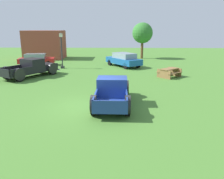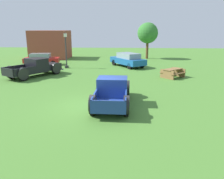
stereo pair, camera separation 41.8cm
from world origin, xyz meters
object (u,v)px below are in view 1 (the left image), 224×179
at_px(pickup_truck_foreground, 112,91).
at_px(sedan_distant_a, 124,59).
at_px(pickup_truck_behind_left, 34,68).
at_px(picnic_table, 169,72).
at_px(oak_tree_east, 143,33).
at_px(sedan_distant_b, 36,59).
at_px(lamp_post_near, 62,50).

height_order(pickup_truck_foreground, sedan_distant_a, sedan_distant_a).
bearing_deg(pickup_truck_behind_left, picnic_table, -0.30).
xyz_separation_m(pickup_truck_behind_left, picnic_table, (12.13, -0.06, -0.27)).
relative_size(pickup_truck_foreground, pickup_truck_behind_left, 0.92).
relative_size(pickup_truck_behind_left, oak_tree_east, 1.08).
relative_size(pickup_truck_foreground, oak_tree_east, 0.99).
distance_m(sedan_distant_b, lamp_post_near, 4.26).
height_order(pickup_truck_behind_left, lamp_post_near, lamp_post_near).
bearing_deg(pickup_truck_behind_left, sedan_distant_b, 107.39).
distance_m(pickup_truck_behind_left, lamp_post_near, 4.73).
relative_size(sedan_distant_b, oak_tree_east, 0.85).
bearing_deg(lamp_post_near, picnic_table, -22.44).
distance_m(pickup_truck_behind_left, sedan_distant_a, 9.99).
height_order(pickup_truck_foreground, lamp_post_near, lamp_post_near).
relative_size(lamp_post_near, oak_tree_east, 0.75).
xyz_separation_m(sedan_distant_a, oak_tree_east, (2.77, 7.41, 2.75)).
relative_size(lamp_post_near, picnic_table, 1.61).
bearing_deg(picnic_table, pickup_truck_behind_left, 179.70).
xyz_separation_m(pickup_truck_behind_left, sedan_distant_b, (-1.97, 6.31, -0.05)).
height_order(pickup_truck_behind_left, sedan_distant_a, pickup_truck_behind_left).
bearing_deg(pickup_truck_behind_left, oak_tree_east, 49.97).
relative_size(pickup_truck_foreground, sedan_distant_b, 1.17).
relative_size(pickup_truck_foreground, lamp_post_near, 1.33).
height_order(sedan_distant_b, picnic_table, sedan_distant_b).
bearing_deg(sedan_distant_b, picnic_table, -24.30).
relative_size(sedan_distant_b, picnic_table, 1.83).
bearing_deg(picnic_table, pickup_truck_foreground, -123.19).
height_order(pickup_truck_foreground, picnic_table, pickup_truck_foreground).
height_order(pickup_truck_foreground, sedan_distant_b, pickup_truck_foreground).
xyz_separation_m(picnic_table, oak_tree_east, (-1.14, 13.15, 3.06)).
distance_m(lamp_post_near, picnic_table, 11.53).
relative_size(pickup_truck_behind_left, picnic_table, 2.32).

